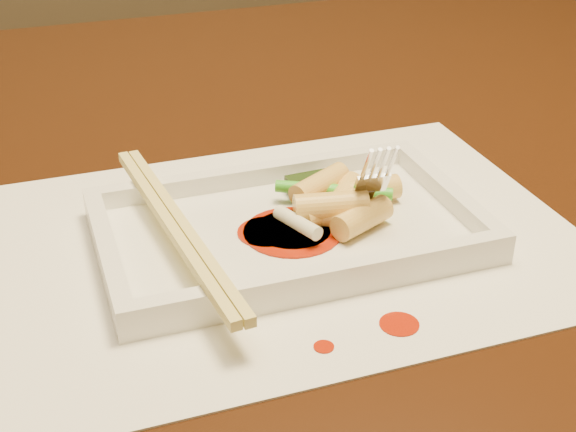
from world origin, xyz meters
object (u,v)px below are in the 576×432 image
object	(u,v)px
placemat	(288,239)
plate_base	(288,233)
table	(271,251)
chopstick_a	(170,226)
fork	(375,107)

from	to	relation	value
placemat	plate_base	size ratio (longest dim) A/B	1.54
table	placemat	distance (m)	0.18
plate_base	table	bearing A→B (deg)	76.94
table	plate_base	size ratio (longest dim) A/B	5.38
table	chopstick_a	world-z (taller)	chopstick_a
plate_base	chopstick_a	world-z (taller)	chopstick_a
table	chopstick_a	xyz separation A→B (m)	(-0.12, -0.14, 0.13)
table	chopstick_a	distance (m)	0.22
placemat	chopstick_a	world-z (taller)	chopstick_a
plate_base	chopstick_a	bearing A→B (deg)	180.00
fork	chopstick_a	bearing A→B (deg)	-173.25
chopstick_a	fork	distance (m)	0.16
placemat	fork	distance (m)	0.11
chopstick_a	fork	bearing A→B (deg)	6.75
table	plate_base	world-z (taller)	plate_base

